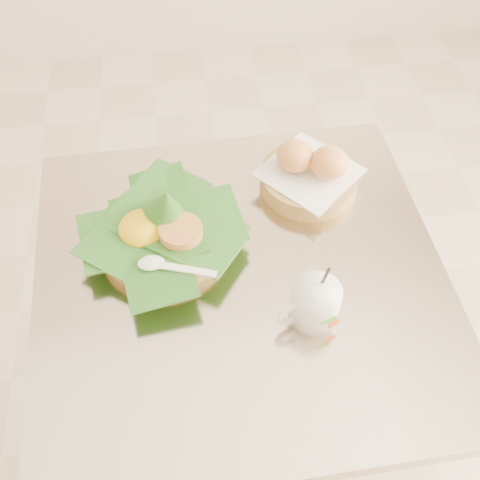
{
  "coord_description": "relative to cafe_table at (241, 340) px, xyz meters",
  "views": [
    {
      "loc": [
        0.1,
        -0.63,
        1.58
      ],
      "look_at": [
        0.18,
        -0.01,
        0.82
      ],
      "focal_mm": 45.0,
      "sensor_mm": 36.0,
      "label": 1
    }
  ],
  "objects": [
    {
      "name": "floor",
      "position": [
        -0.18,
        0.03,
        -0.53
      ],
      "size": [
        3.6,
        3.6,
        0.0
      ],
      "primitive_type": "plane",
      "color": "beige",
      "rests_on": "ground"
    },
    {
      "name": "cafe_table",
      "position": [
        0.0,
        0.0,
        0.0
      ],
      "size": [
        0.72,
        0.72,
        0.75
      ],
      "rotation": [
        0.0,
        0.0,
        0.03
      ],
      "color": "gray",
      "rests_on": "floor"
    },
    {
      "name": "rice_basket",
      "position": [
        -0.13,
        0.09,
        0.26
      ],
      "size": [
        0.28,
        0.28,
        0.14
      ],
      "rotation": [
        0.0,
        0.0,
        -0.02
      ],
      "color": "tan",
      "rests_on": "cafe_table"
    },
    {
      "name": "bread_basket",
      "position": [
        0.16,
        0.19,
        0.26
      ],
      "size": [
        0.22,
        0.22,
        0.1
      ],
      "rotation": [
        0.0,
        0.0,
        -0.05
      ],
      "color": "tan",
      "rests_on": "cafe_table"
    },
    {
      "name": "coffee_mug",
      "position": [
        0.1,
        -0.1,
        0.26
      ],
      "size": [
        0.11,
        0.08,
        0.14
      ],
      "rotation": [
        0.0,
        0.0,
        0.36
      ],
      "color": "white",
      "rests_on": "cafe_table"
    }
  ]
}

